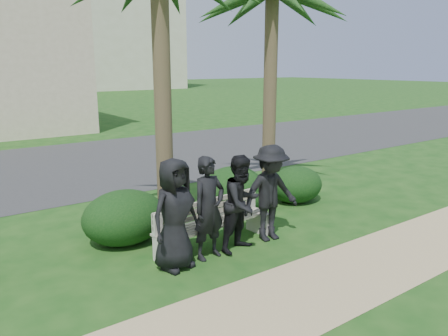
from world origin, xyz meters
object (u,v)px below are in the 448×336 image
(man_c, at_px, (242,203))
(man_b, at_px, (209,208))
(man_a, at_px, (175,214))
(park_bench, at_px, (215,227))
(man_d, at_px, (270,193))

(man_c, bearing_deg, man_b, 161.32)
(man_a, distance_m, man_b, 0.62)
(park_bench, distance_m, man_d, 1.14)
(man_c, xyz_separation_m, man_d, (0.68, 0.06, 0.04))
(park_bench, height_order, man_a, man_a)
(man_d, bearing_deg, man_a, -173.97)
(man_a, xyz_separation_m, man_b, (0.62, 0.01, -0.03))
(man_b, xyz_separation_m, man_d, (1.30, -0.00, 0.02))
(man_c, bearing_deg, man_a, 164.43)
(park_bench, bearing_deg, man_d, -23.41)
(park_bench, xyz_separation_m, man_b, (-0.33, -0.31, 0.49))
(man_a, height_order, man_d, man_a)
(park_bench, height_order, man_b, man_b)
(park_bench, xyz_separation_m, man_d, (0.97, -0.32, 0.51))
(man_a, relative_size, man_c, 1.06)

